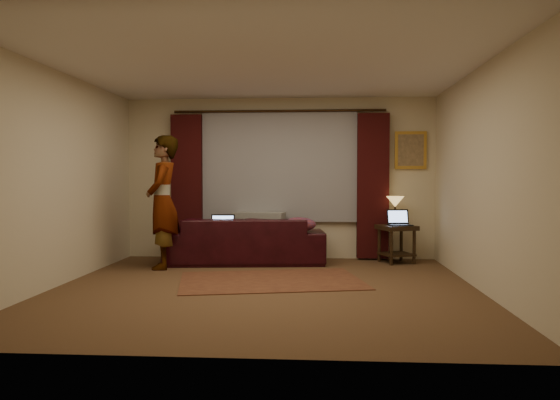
% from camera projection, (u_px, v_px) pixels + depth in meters
% --- Properties ---
extents(floor, '(5.00, 5.00, 0.01)m').
position_uv_depth(floor, '(265.00, 289.00, 6.44)').
color(floor, brown).
rests_on(floor, ground).
extents(ceiling, '(5.00, 5.00, 0.02)m').
position_uv_depth(ceiling, '(264.00, 67.00, 6.34)').
color(ceiling, silver).
rests_on(ceiling, ground).
extents(wall_back, '(5.00, 0.02, 2.60)m').
position_uv_depth(wall_back, '(279.00, 178.00, 8.88)').
color(wall_back, beige).
rests_on(wall_back, ground).
extents(wall_front, '(5.00, 0.02, 2.60)m').
position_uv_depth(wall_front, '(230.00, 179.00, 3.90)').
color(wall_front, beige).
rests_on(wall_front, ground).
extents(wall_left, '(0.02, 5.00, 2.60)m').
position_uv_depth(wall_left, '(58.00, 179.00, 6.56)').
color(wall_left, beige).
rests_on(wall_left, ground).
extents(wall_right, '(0.02, 5.00, 2.60)m').
position_uv_depth(wall_right, '(482.00, 179.00, 6.22)').
color(wall_right, beige).
rests_on(wall_right, ground).
extents(sheer_curtain, '(2.50, 0.05, 1.80)m').
position_uv_depth(sheer_curtain, '(279.00, 166.00, 8.81)').
color(sheer_curtain, gray).
rests_on(sheer_curtain, wall_back).
extents(drape_left, '(0.50, 0.14, 2.30)m').
position_uv_depth(drape_left, '(187.00, 186.00, 8.88)').
color(drape_left, black).
rests_on(drape_left, floor).
extents(drape_right, '(0.50, 0.14, 2.30)m').
position_uv_depth(drape_right, '(373.00, 186.00, 8.67)').
color(drape_right, black).
rests_on(drape_right, floor).
extents(curtain_rod, '(0.04, 0.04, 3.40)m').
position_uv_depth(curtain_rod, '(279.00, 111.00, 8.73)').
color(curtain_rod, black).
rests_on(curtain_rod, wall_back).
extents(picture_frame, '(0.50, 0.04, 0.60)m').
position_uv_depth(picture_frame, '(411.00, 150.00, 8.69)').
color(picture_frame, gold).
rests_on(picture_frame, wall_back).
extents(sofa, '(2.51, 1.28, 0.97)m').
position_uv_depth(sofa, '(245.00, 231.00, 8.38)').
color(sofa, black).
rests_on(sofa, floor).
extents(throw_blanket, '(0.85, 0.46, 0.10)m').
position_uv_depth(throw_blanket, '(259.00, 199.00, 8.68)').
color(throw_blanket, gray).
rests_on(throw_blanket, sofa).
extents(clothing_pile, '(0.63, 0.56, 0.22)m').
position_uv_depth(clothing_pile, '(299.00, 225.00, 8.20)').
color(clothing_pile, brown).
rests_on(clothing_pile, sofa).
extents(laptop_sofa, '(0.37, 0.40, 0.26)m').
position_uv_depth(laptop_sofa, '(222.00, 224.00, 8.14)').
color(laptop_sofa, black).
rests_on(laptop_sofa, sofa).
extents(area_rug, '(2.53, 1.95, 0.01)m').
position_uv_depth(area_rug, '(271.00, 280.00, 6.92)').
color(area_rug, brown).
rests_on(area_rug, floor).
extents(end_table, '(0.65, 0.65, 0.58)m').
position_uv_depth(end_table, '(396.00, 244.00, 8.38)').
color(end_table, black).
rests_on(end_table, floor).
extents(tiffany_lamp, '(0.33, 0.33, 0.44)m').
position_uv_depth(tiffany_lamp, '(395.00, 210.00, 8.48)').
color(tiffany_lamp, olive).
rests_on(tiffany_lamp, end_table).
extents(laptop_table, '(0.39, 0.42, 0.24)m').
position_uv_depth(laptop_table, '(400.00, 218.00, 8.31)').
color(laptop_table, black).
rests_on(laptop_table, end_table).
extents(person, '(0.63, 0.63, 1.92)m').
position_uv_depth(person, '(163.00, 202.00, 7.85)').
color(person, gray).
rests_on(person, floor).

